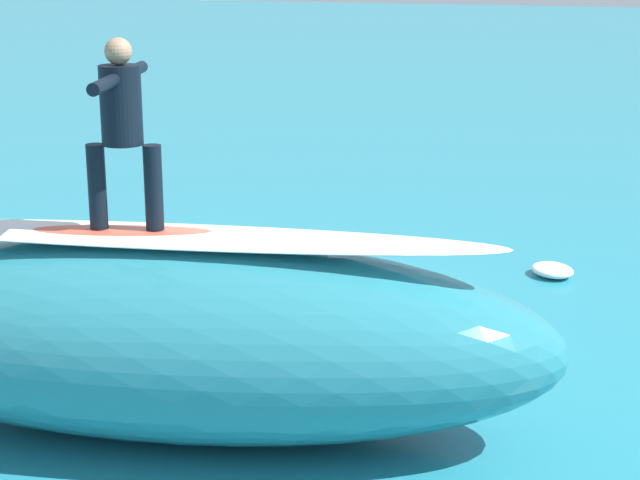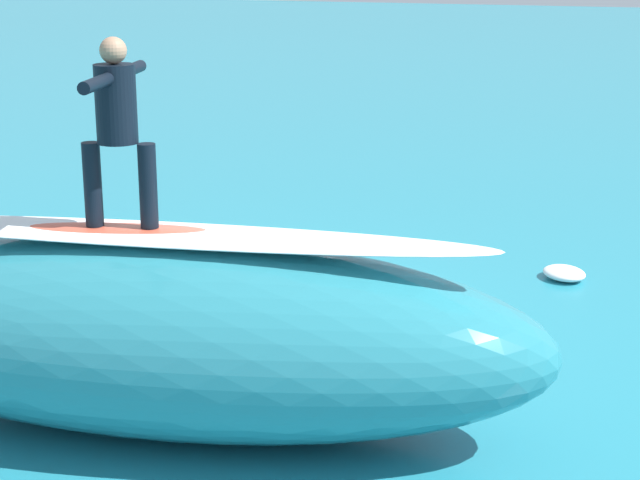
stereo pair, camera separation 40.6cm
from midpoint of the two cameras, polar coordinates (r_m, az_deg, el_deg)
ground_plane at (r=11.84m, az=-3.12°, el=-4.10°), size 120.00×120.00×0.00m
wave_crest at (r=9.01m, az=-6.81°, el=-5.09°), size 6.72×3.04×1.67m
wave_foam_lip at (r=8.73m, az=-6.99°, el=0.28°), size 5.56×1.52×0.08m
surfboard_riding at (r=8.85m, az=-9.31°, el=0.43°), size 2.21×0.90×0.09m
surfer_riding at (r=8.65m, az=-9.59°, el=6.49°), size 0.61×1.46×1.55m
surfboard_paddling at (r=11.71m, az=9.06°, el=-4.27°), size 1.85×1.57×0.09m
surfer_paddling at (r=11.74m, az=8.69°, el=-3.32°), size 1.38×1.12×0.29m
foam_patch_near at (r=13.44m, az=13.89°, el=-1.75°), size 0.75×0.76×0.15m
foam_patch_mid at (r=10.79m, az=-13.88°, el=-6.20°), size 1.04×1.18×0.14m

